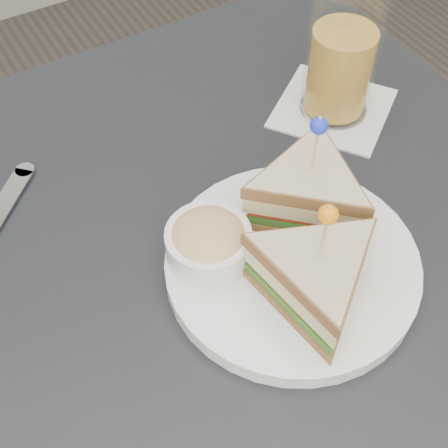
% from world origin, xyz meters
% --- Properties ---
extents(table, '(0.80, 0.80, 0.75)m').
position_xyz_m(table, '(0.00, 0.00, 0.67)').
color(table, black).
rests_on(table, ground).
extents(plate_meal, '(0.29, 0.29, 0.15)m').
position_xyz_m(plate_meal, '(0.06, -0.04, 0.79)').
color(plate_meal, white).
rests_on(plate_meal, table).
extents(drink_set, '(0.18, 0.18, 0.17)m').
position_xyz_m(drink_set, '(0.24, 0.13, 0.82)').
color(drink_set, white).
rests_on(drink_set, table).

